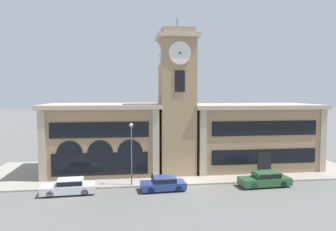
{
  "coord_description": "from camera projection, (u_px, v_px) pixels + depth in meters",
  "views": [
    {
      "loc": [
        -5.66,
        -30.52,
        9.01
      ],
      "look_at": [
        -1.23,
        2.84,
        6.61
      ],
      "focal_mm": 35.0,
      "sensor_mm": 36.0,
      "label": 1
    }
  ],
  "objects": [
    {
      "name": "clock_tower",
      "position": [
        177.0,
        102.0,
        35.63
      ],
      "size": [
        4.4,
        4.4,
        16.93
      ],
      "color": "#9E7F5B",
      "rests_on": "ground_plane"
    },
    {
      "name": "sidewalk_kerb",
      "position": [
        175.0,
        170.0,
        37.77
      ],
      "size": [
        40.9,
        12.56,
        0.15
      ],
      "color": "gray",
      "rests_on": "ground_plane"
    },
    {
      "name": "parked_car_near",
      "position": [
        69.0,
        186.0,
        28.91
      ],
      "size": [
        4.74,
        2.12,
        1.35
      ],
      "rotation": [
        0.0,
        0.0,
        3.21
      ],
      "color": "silver",
      "rests_on": "ground_plane"
    },
    {
      "name": "town_hall_right_wing",
      "position": [
        251.0,
        136.0,
        39.11
      ],
      "size": [
        15.0,
        8.42,
        7.59
      ],
      "color": "#9E7F5B",
      "rests_on": "ground_plane"
    },
    {
      "name": "street_lamp",
      "position": [
        131.0,
        145.0,
        31.09
      ],
      "size": [
        0.36,
        0.36,
        5.94
      ],
      "color": "#4C4C51",
      "rests_on": "sidewalk_kerb"
    },
    {
      "name": "parked_car_far",
      "position": [
        265.0,
        179.0,
        31.3
      ],
      "size": [
        4.91,
        2.19,
        1.4
      ],
      "rotation": [
        0.0,
        0.0,
        3.21
      ],
      "color": "#285633",
      "rests_on": "ground_plane"
    },
    {
      "name": "bollard",
      "position": [
        152.0,
        179.0,
        31.65
      ],
      "size": [
        0.18,
        0.18,
        1.06
      ],
      "color": "black",
      "rests_on": "sidewalk_kerb"
    },
    {
      "name": "town_hall_left_wing",
      "position": [
        103.0,
        138.0,
        36.81
      ],
      "size": [
        12.72,
        8.42,
        7.7
      ],
      "color": "#9E7F5B",
      "rests_on": "ground_plane"
    },
    {
      "name": "ground_plane",
      "position": [
        185.0,
        186.0,
        31.56
      ],
      "size": [
        300.0,
        300.0,
        0.0
      ],
      "primitive_type": "plane",
      "color": "#605E5B"
    },
    {
      "name": "parked_car_mid",
      "position": [
        164.0,
        183.0,
        30.02
      ],
      "size": [
        4.15,
        2.15,
        1.26
      ],
      "rotation": [
        0.0,
        0.0,
        3.21
      ],
      "color": "navy",
      "rests_on": "ground_plane"
    }
  ]
}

